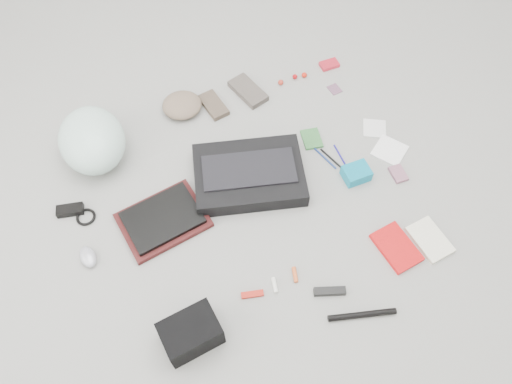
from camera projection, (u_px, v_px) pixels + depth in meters
name	position (u px, v px, depth m)	size (l,w,h in m)	color
ground_plane	(256.00, 198.00, 2.17)	(4.00, 4.00, 0.00)	gray
messenger_bag	(249.00, 175.00, 2.19)	(0.47, 0.34, 0.08)	black
bag_flap	(249.00, 169.00, 2.15)	(0.40, 0.18, 0.01)	black
laptop_sleeve	(163.00, 220.00, 2.10)	(0.35, 0.26, 0.02)	#451516
laptop	(162.00, 218.00, 2.08)	(0.30, 0.22, 0.02)	black
bike_helmet	(92.00, 140.00, 2.20)	(0.29, 0.36, 0.22)	white
beanie	(182.00, 105.00, 2.40)	(0.19, 0.18, 0.07)	#796452
mitten_left	(214.00, 105.00, 2.43)	(0.09, 0.17, 0.03)	brown
mitten_right	(248.00, 91.00, 2.47)	(0.10, 0.21, 0.03)	#544C46
power_brick	(70.00, 210.00, 2.12)	(0.11, 0.05, 0.03)	black
cable_coil	(86.00, 217.00, 2.12)	(0.08, 0.08, 0.01)	black
mouse	(88.00, 257.00, 2.01)	(0.06, 0.10, 0.04)	#ABACB9
camera_bag	(191.00, 333.00, 1.80)	(0.21, 0.14, 0.13)	black
multitool	(252.00, 294.00, 1.94)	(0.09, 0.02, 0.01)	#B01B0F
toiletry_tube_white	(275.00, 285.00, 1.96)	(0.02, 0.02, 0.06)	silver
toiletry_tube_orange	(295.00, 275.00, 1.98)	(0.02, 0.02, 0.06)	#D55827
u_lock	(330.00, 291.00, 1.94)	(0.12, 0.03, 0.02)	black
bike_pump	(362.00, 315.00, 1.89)	(0.02, 0.02, 0.26)	black
book_red	(396.00, 247.00, 2.04)	(0.13, 0.20, 0.02)	red
book_white	(430.00, 240.00, 2.06)	(0.12, 0.18, 0.02)	silver
notepad	(312.00, 139.00, 2.33)	(0.08, 0.11, 0.01)	#336C36
pen_blue	(325.00, 158.00, 2.28)	(0.01, 0.01, 0.15)	navy
pen_black	(333.00, 160.00, 2.27)	(0.01, 0.01, 0.15)	black
pen_navy	(340.00, 156.00, 2.29)	(0.01, 0.01, 0.13)	navy
accordion_wallet	(356.00, 173.00, 2.21)	(0.11, 0.09, 0.06)	#0A88AE
card_deck	(398.00, 174.00, 2.23)	(0.06, 0.09, 0.02)	#9B6178
napkin_top	(375.00, 128.00, 2.37)	(0.11, 0.11, 0.01)	silver
napkin_bottom	(390.00, 151.00, 2.30)	(0.14, 0.14, 0.01)	white
lollipop_a	(281.00, 82.00, 2.51)	(0.03, 0.03, 0.03)	#B32F1F
lollipop_b	(295.00, 77.00, 2.53)	(0.03, 0.03, 0.03)	#A6090E
lollipop_c	(304.00, 75.00, 2.53)	(0.03, 0.03, 0.03)	red
altoids_tin	(329.00, 64.00, 2.58)	(0.09, 0.06, 0.02)	red
stamp_sheet	(335.00, 89.00, 2.50)	(0.05, 0.06, 0.00)	#7A4F6A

